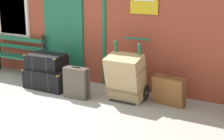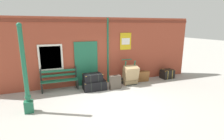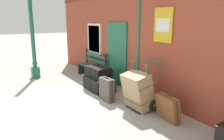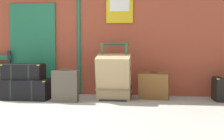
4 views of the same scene
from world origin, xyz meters
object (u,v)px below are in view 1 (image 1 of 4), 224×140
at_px(steamer_trunk_middle, 47,61).
at_px(suitcase_umber, 76,83).
at_px(steamer_trunk_base, 50,78).
at_px(suitcase_slate, 169,91).
at_px(porters_trolley, 130,85).
at_px(platform_bench, 17,56).
at_px(large_brown_trunk, 126,78).

distance_m(steamer_trunk_middle, suitcase_umber, 1.04).
height_order(steamer_trunk_base, suitcase_slate, suitcase_slate).
bearing_deg(porters_trolley, platform_bench, 175.45).
relative_size(steamer_trunk_middle, suitcase_slate, 1.30).
distance_m(steamer_trunk_middle, large_brown_trunk, 1.91).
height_order(steamer_trunk_middle, large_brown_trunk, large_brown_trunk).
bearing_deg(platform_bench, suitcase_umber, -17.97).
bearing_deg(porters_trolley, large_brown_trunk, -90.00).
relative_size(steamer_trunk_base, suitcase_slate, 1.55).
relative_size(steamer_trunk_middle, large_brown_trunk, 0.89).
distance_m(porters_trolley, large_brown_trunk, 0.27).
bearing_deg(suitcase_slate, steamer_trunk_middle, -174.78).
bearing_deg(porters_trolley, suitcase_umber, -151.63).
bearing_deg(suitcase_umber, steamer_trunk_middle, 164.37).
bearing_deg(suitcase_umber, suitcase_slate, 16.59).
xyz_separation_m(platform_bench, suitcase_slate, (4.11, -0.25, -0.16)).
relative_size(porters_trolley, suitcase_umber, 1.78).
bearing_deg(suitcase_umber, steamer_trunk_base, 164.13).
distance_m(platform_bench, steamer_trunk_base, 1.57).
relative_size(porters_trolley, suitcase_slate, 1.81).
bearing_deg(steamer_trunk_base, large_brown_trunk, 2.17).
bearing_deg(large_brown_trunk, porters_trolley, 90.00).
height_order(porters_trolley, suitcase_slate, porters_trolley).
height_order(steamer_trunk_middle, suitcase_slate, steamer_trunk_middle).
relative_size(platform_bench, large_brown_trunk, 1.67).
xyz_separation_m(steamer_trunk_base, suitcase_slate, (2.65, 0.26, 0.08)).
distance_m(platform_bench, steamer_trunk_middle, 1.49).
height_order(platform_bench, suitcase_slate, platform_bench).
distance_m(platform_bench, suitcase_slate, 4.12).
bearing_deg(suitcase_slate, large_brown_trunk, -166.58).
height_order(large_brown_trunk, suitcase_slate, large_brown_trunk).
xyz_separation_m(steamer_trunk_base, large_brown_trunk, (1.84, 0.07, 0.27)).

